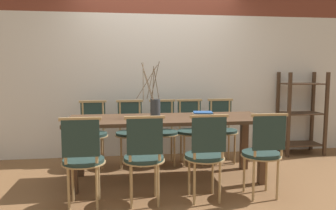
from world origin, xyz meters
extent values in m
plane|color=brown|center=(0.00, 0.00, 0.00)|extent=(16.00, 16.00, 0.00)
cube|color=silver|center=(0.00, 1.22, 1.09)|extent=(12.00, 0.06, 2.17)
cube|color=#4C3321|center=(0.00, 0.00, 0.75)|extent=(2.36, 0.80, 0.04)
cube|color=#4C3321|center=(-1.08, -0.30, 0.36)|extent=(0.09, 0.09, 0.73)
cube|color=#4C3321|center=(1.08, -0.30, 0.36)|extent=(0.09, 0.09, 0.73)
cube|color=#4C3321|center=(-1.08, 0.30, 0.36)|extent=(0.09, 0.09, 0.73)
cube|color=#4C3321|center=(1.08, 0.30, 0.36)|extent=(0.09, 0.09, 0.73)
cylinder|color=#233833|center=(-0.92, -0.64, 0.46)|extent=(0.40, 0.40, 0.04)
cylinder|color=tan|center=(-0.92, -0.64, 0.44)|extent=(0.42, 0.42, 0.01)
cylinder|color=tan|center=(-1.05, -0.51, 0.22)|extent=(0.03, 0.03, 0.44)
cylinder|color=tan|center=(-0.79, -0.51, 0.22)|extent=(0.03, 0.03, 0.44)
cylinder|color=tan|center=(-1.05, -0.77, 0.22)|extent=(0.03, 0.03, 0.44)
cylinder|color=tan|center=(-0.79, -0.77, 0.22)|extent=(0.03, 0.03, 0.44)
cylinder|color=tan|center=(-1.06, -0.81, 0.69)|extent=(0.03, 0.03, 0.43)
cylinder|color=tan|center=(-0.78, -0.81, 0.69)|extent=(0.03, 0.03, 0.43)
cube|color=#233833|center=(-0.92, -0.82, 0.71)|extent=(0.34, 0.02, 0.34)
cube|color=tan|center=(-0.92, -0.81, 0.89)|extent=(0.38, 0.03, 0.03)
cylinder|color=#233833|center=(-0.34, -0.64, 0.46)|extent=(0.40, 0.40, 0.04)
cylinder|color=tan|center=(-0.34, -0.64, 0.44)|extent=(0.42, 0.42, 0.01)
cylinder|color=tan|center=(-0.47, -0.51, 0.22)|extent=(0.03, 0.03, 0.44)
cylinder|color=tan|center=(-0.21, -0.51, 0.22)|extent=(0.03, 0.03, 0.44)
cylinder|color=tan|center=(-0.47, -0.77, 0.22)|extent=(0.03, 0.03, 0.44)
cylinder|color=tan|center=(-0.21, -0.77, 0.22)|extent=(0.03, 0.03, 0.44)
cylinder|color=tan|center=(-0.48, -0.81, 0.69)|extent=(0.03, 0.03, 0.43)
cylinder|color=tan|center=(-0.20, -0.81, 0.69)|extent=(0.03, 0.03, 0.43)
cube|color=#233833|center=(-0.34, -0.82, 0.71)|extent=(0.34, 0.02, 0.34)
cube|color=tan|center=(-0.34, -0.81, 0.89)|extent=(0.38, 0.03, 0.03)
cylinder|color=#233833|center=(0.28, -0.64, 0.46)|extent=(0.40, 0.40, 0.04)
cylinder|color=tan|center=(0.28, -0.64, 0.44)|extent=(0.42, 0.42, 0.01)
cylinder|color=tan|center=(0.16, -0.51, 0.22)|extent=(0.03, 0.03, 0.44)
cylinder|color=tan|center=(0.41, -0.51, 0.22)|extent=(0.03, 0.03, 0.44)
cylinder|color=tan|center=(0.16, -0.77, 0.22)|extent=(0.03, 0.03, 0.44)
cylinder|color=tan|center=(0.41, -0.77, 0.22)|extent=(0.03, 0.03, 0.44)
cylinder|color=tan|center=(0.15, -0.81, 0.69)|extent=(0.03, 0.03, 0.43)
cylinder|color=tan|center=(0.42, -0.81, 0.69)|extent=(0.03, 0.03, 0.43)
cube|color=#233833|center=(0.28, -0.82, 0.71)|extent=(0.34, 0.02, 0.34)
cube|color=tan|center=(0.28, -0.81, 0.89)|extent=(0.38, 0.03, 0.03)
cylinder|color=#233833|center=(0.90, -0.64, 0.46)|extent=(0.40, 0.40, 0.04)
cylinder|color=tan|center=(0.90, -0.64, 0.44)|extent=(0.42, 0.42, 0.01)
cylinder|color=tan|center=(0.77, -0.51, 0.22)|extent=(0.03, 0.03, 0.44)
cylinder|color=tan|center=(1.03, -0.51, 0.22)|extent=(0.03, 0.03, 0.44)
cylinder|color=tan|center=(0.77, -0.77, 0.22)|extent=(0.03, 0.03, 0.44)
cylinder|color=tan|center=(1.03, -0.77, 0.22)|extent=(0.03, 0.03, 0.44)
cylinder|color=tan|center=(0.76, -0.81, 0.69)|extent=(0.03, 0.03, 0.43)
cylinder|color=tan|center=(1.04, -0.81, 0.69)|extent=(0.03, 0.03, 0.43)
cube|color=#233833|center=(0.90, -0.82, 0.71)|extent=(0.34, 0.02, 0.34)
cube|color=tan|center=(0.90, -0.81, 0.89)|extent=(0.38, 0.03, 0.03)
cylinder|color=#233833|center=(-0.95, 0.64, 0.46)|extent=(0.40, 0.40, 0.04)
cylinder|color=tan|center=(-0.95, 0.64, 0.44)|extent=(0.42, 0.42, 0.01)
cylinder|color=tan|center=(-0.82, 0.51, 0.22)|extent=(0.03, 0.03, 0.44)
cylinder|color=tan|center=(-1.08, 0.51, 0.22)|extent=(0.03, 0.03, 0.44)
cylinder|color=tan|center=(-0.82, 0.77, 0.22)|extent=(0.03, 0.03, 0.44)
cylinder|color=tan|center=(-1.08, 0.77, 0.22)|extent=(0.03, 0.03, 0.44)
cylinder|color=tan|center=(-0.81, 0.81, 0.69)|extent=(0.03, 0.03, 0.43)
cylinder|color=tan|center=(-1.09, 0.81, 0.69)|extent=(0.03, 0.03, 0.43)
cube|color=#233833|center=(-0.95, 0.82, 0.71)|extent=(0.34, 0.02, 0.34)
cube|color=tan|center=(-0.95, 0.81, 0.89)|extent=(0.38, 0.03, 0.03)
cylinder|color=#233833|center=(-0.43, 0.64, 0.46)|extent=(0.40, 0.40, 0.04)
cylinder|color=tan|center=(-0.43, 0.64, 0.44)|extent=(0.42, 0.42, 0.01)
cylinder|color=tan|center=(-0.30, 0.51, 0.22)|extent=(0.03, 0.03, 0.44)
cylinder|color=tan|center=(-0.56, 0.51, 0.22)|extent=(0.03, 0.03, 0.44)
cylinder|color=tan|center=(-0.30, 0.77, 0.22)|extent=(0.03, 0.03, 0.44)
cylinder|color=tan|center=(-0.56, 0.77, 0.22)|extent=(0.03, 0.03, 0.44)
cylinder|color=tan|center=(-0.29, 0.81, 0.69)|extent=(0.03, 0.03, 0.43)
cylinder|color=tan|center=(-0.57, 0.81, 0.69)|extent=(0.03, 0.03, 0.43)
cube|color=#233833|center=(-0.43, 0.82, 0.71)|extent=(0.34, 0.02, 0.34)
cube|color=tan|center=(-0.43, 0.81, 0.89)|extent=(0.38, 0.03, 0.03)
cylinder|color=#233833|center=(0.03, 0.64, 0.46)|extent=(0.40, 0.40, 0.04)
cylinder|color=tan|center=(0.03, 0.64, 0.44)|extent=(0.42, 0.42, 0.01)
cylinder|color=tan|center=(0.16, 0.51, 0.22)|extent=(0.03, 0.03, 0.44)
cylinder|color=tan|center=(-0.10, 0.51, 0.22)|extent=(0.03, 0.03, 0.44)
cylinder|color=tan|center=(0.16, 0.77, 0.22)|extent=(0.03, 0.03, 0.44)
cylinder|color=tan|center=(-0.10, 0.77, 0.22)|extent=(0.03, 0.03, 0.44)
cylinder|color=tan|center=(0.17, 0.81, 0.69)|extent=(0.03, 0.03, 0.43)
cylinder|color=tan|center=(-0.11, 0.81, 0.69)|extent=(0.03, 0.03, 0.43)
cube|color=#233833|center=(0.03, 0.82, 0.71)|extent=(0.34, 0.02, 0.34)
cube|color=tan|center=(0.03, 0.81, 0.89)|extent=(0.38, 0.03, 0.03)
cylinder|color=#233833|center=(0.43, 0.64, 0.46)|extent=(0.40, 0.40, 0.04)
cylinder|color=tan|center=(0.43, 0.64, 0.44)|extent=(0.42, 0.42, 0.01)
cylinder|color=tan|center=(0.56, 0.51, 0.22)|extent=(0.03, 0.03, 0.44)
cylinder|color=tan|center=(0.30, 0.51, 0.22)|extent=(0.03, 0.03, 0.44)
cylinder|color=tan|center=(0.56, 0.77, 0.22)|extent=(0.03, 0.03, 0.44)
cylinder|color=tan|center=(0.30, 0.77, 0.22)|extent=(0.03, 0.03, 0.44)
cylinder|color=tan|center=(0.57, 0.81, 0.69)|extent=(0.03, 0.03, 0.43)
cylinder|color=tan|center=(0.29, 0.81, 0.69)|extent=(0.03, 0.03, 0.43)
cube|color=#233833|center=(0.43, 0.82, 0.71)|extent=(0.34, 0.02, 0.34)
cube|color=tan|center=(0.43, 0.81, 0.89)|extent=(0.38, 0.03, 0.03)
cylinder|color=#233833|center=(0.90, 0.64, 0.46)|extent=(0.40, 0.40, 0.04)
cylinder|color=tan|center=(0.90, 0.64, 0.44)|extent=(0.42, 0.42, 0.01)
cylinder|color=tan|center=(1.03, 0.51, 0.22)|extent=(0.03, 0.03, 0.44)
cylinder|color=tan|center=(0.77, 0.51, 0.22)|extent=(0.03, 0.03, 0.44)
cylinder|color=tan|center=(1.03, 0.77, 0.22)|extent=(0.03, 0.03, 0.44)
cylinder|color=tan|center=(0.77, 0.77, 0.22)|extent=(0.03, 0.03, 0.44)
cylinder|color=tan|center=(1.04, 0.81, 0.69)|extent=(0.03, 0.03, 0.43)
cylinder|color=tan|center=(0.76, 0.81, 0.69)|extent=(0.03, 0.03, 0.43)
cube|color=#233833|center=(0.90, 0.82, 0.71)|extent=(0.34, 0.02, 0.34)
cube|color=tan|center=(0.90, 0.81, 0.89)|extent=(0.38, 0.03, 0.03)
cylinder|color=#33383D|center=(-0.15, 0.04, 0.88)|extent=(0.12, 0.12, 0.22)
cylinder|color=brown|center=(-0.29, 0.05, 1.21)|extent=(0.03, 0.29, 0.44)
cylinder|color=brown|center=(-0.24, -0.01, 1.15)|extent=(0.10, 0.19, 0.33)
cylinder|color=brown|center=(-0.17, 0.05, 1.17)|extent=(0.04, 0.06, 0.36)
cylinder|color=brown|center=(-0.14, 0.00, 1.18)|extent=(0.07, 0.02, 0.39)
cylinder|color=brown|center=(-0.24, -0.03, 1.20)|extent=(0.13, 0.20, 0.43)
cylinder|color=brown|center=(-0.23, 0.17, 1.19)|extent=(0.28, 0.18, 0.41)
cylinder|color=brown|center=(-0.20, 0.08, 1.17)|extent=(0.10, 0.12, 0.36)
cylinder|color=brown|center=(-0.15, 0.09, 1.21)|extent=(0.11, 0.01, 0.45)
cube|color=#1E6B4C|center=(0.45, 0.09, 0.78)|extent=(0.21, 0.20, 0.02)
cube|color=beige|center=(0.45, 0.08, 0.80)|extent=(0.24, 0.14, 0.01)
cube|color=#234C8C|center=(0.45, 0.09, 0.81)|extent=(0.26, 0.23, 0.01)
cube|color=#422D1E|center=(1.96, 0.76, 0.65)|extent=(0.04, 0.04, 1.29)
cube|color=#422D1E|center=(2.57, 0.76, 0.65)|extent=(0.04, 0.04, 1.29)
cube|color=#422D1E|center=(1.96, 1.13, 0.65)|extent=(0.04, 0.04, 1.29)
cube|color=#422D1E|center=(2.57, 1.13, 0.65)|extent=(0.04, 0.04, 1.29)
cube|color=#422D1E|center=(2.26, 0.95, 0.16)|extent=(0.61, 0.37, 0.02)
cube|color=#422D1E|center=(2.26, 0.95, 0.65)|extent=(0.61, 0.37, 0.02)
cube|color=#422D1E|center=(2.26, 0.95, 1.11)|extent=(0.61, 0.37, 0.02)
camera|label=1|loc=(-0.54, -3.83, 1.35)|focal=35.00mm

